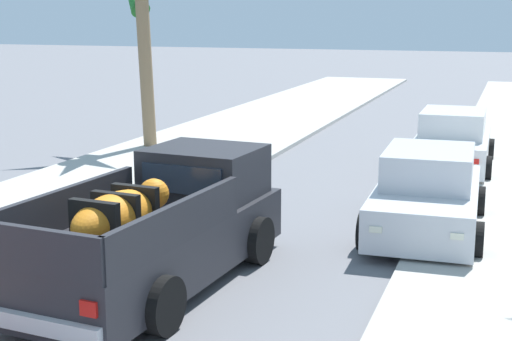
% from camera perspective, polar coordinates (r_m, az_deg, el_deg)
% --- Properties ---
extents(sidewalk_left, '(4.89, 60.00, 0.12)m').
position_cam_1_polar(sidewalk_left, '(17.40, -10.77, -0.97)').
color(sidewalk_left, '#B2AFA8').
rests_on(sidewalk_left, ground).
extents(curb_left, '(0.16, 60.00, 0.10)m').
position_cam_1_polar(curb_left, '(16.91, -7.71, -1.28)').
color(curb_left, silver).
rests_on(curb_left, ground).
extents(curb_right, '(0.16, 60.00, 0.10)m').
position_cam_1_polar(curb_right, '(15.13, 18.29, -3.38)').
color(curb_right, silver).
rests_on(curb_right, ground).
extents(pickup_truck, '(2.50, 5.34, 1.80)m').
position_cam_1_polar(pickup_truck, '(10.92, -7.47, -4.53)').
color(pickup_truck, '#28282D').
rests_on(pickup_truck, ground).
extents(car_left_mid, '(2.07, 4.28, 1.54)m').
position_cam_1_polar(car_left_mid, '(19.42, 14.94, 2.14)').
color(car_left_mid, silver).
rests_on(car_left_mid, ground).
extents(car_right_mid, '(2.14, 4.31, 1.54)m').
position_cam_1_polar(car_right_mid, '(13.66, 13.11, -1.82)').
color(car_right_mid, silver).
rests_on(car_right_mid, ground).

